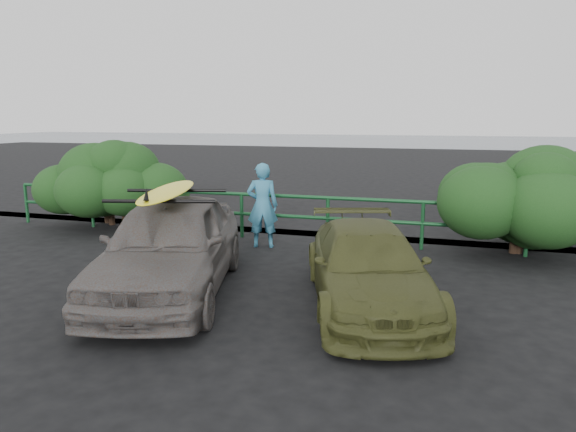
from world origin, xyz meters
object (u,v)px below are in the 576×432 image
at_px(guardrail, 284,217).
at_px(man, 262,205).
at_px(sedan, 171,245).
at_px(olive_vehicle, 368,267).
at_px(surfboard, 168,191).

distance_m(guardrail, man, 0.84).
height_order(sedan, man, man).
relative_size(guardrail, man, 7.82).
height_order(guardrail, man, man).
bearing_deg(olive_vehicle, guardrail, 106.82).
relative_size(sedan, man, 2.48).
bearing_deg(sedan, man, 67.11).
xyz_separation_m(guardrail, olive_vehicle, (2.33, -3.53, 0.06)).
bearing_deg(surfboard, olive_vehicle, -9.45).
xyz_separation_m(guardrail, sedan, (-0.70, -3.81, 0.24)).
bearing_deg(surfboard, sedan, -14.65).
xyz_separation_m(sedan, man, (0.45, 3.10, 0.14)).
distance_m(man, surfboard, 3.21).
height_order(man, surfboard, man).
bearing_deg(olive_vehicle, sedan, 168.57).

